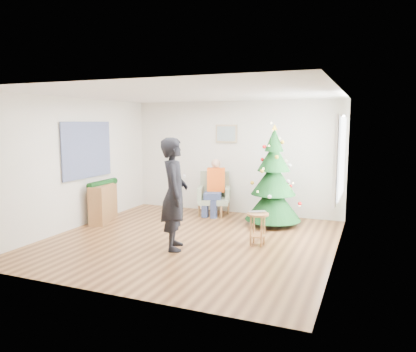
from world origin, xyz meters
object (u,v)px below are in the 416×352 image
at_px(armchair, 214,199).
at_px(console, 103,203).
at_px(christmas_tree, 273,180).
at_px(standing_man, 174,194).
at_px(stool, 258,229).

xyz_separation_m(armchair, console, (-1.99, -1.46, 0.04)).
distance_m(christmas_tree, armchair, 1.62).
relative_size(christmas_tree, armchair, 2.12).
distance_m(christmas_tree, console, 3.65).
height_order(armchair, standing_man, standing_man).
bearing_deg(console, standing_man, -43.79).
bearing_deg(console, armchair, 19.09).
xyz_separation_m(stool, armchair, (-1.55, 1.89, 0.07)).
height_order(armchair, console, armchair).
distance_m(christmas_tree, standing_man, 2.49).
distance_m(stool, standing_man, 1.57).
relative_size(armchair, standing_man, 0.52).
bearing_deg(armchair, console, -161.12).
distance_m(stool, armchair, 2.44).
bearing_deg(armchair, standing_man, -100.69).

